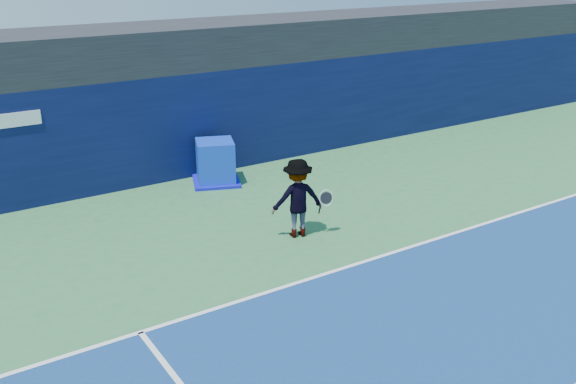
# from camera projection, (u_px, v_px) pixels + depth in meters

# --- Properties ---
(ground) EXTENTS (80.00, 80.00, 0.00)m
(ground) POSITION_uv_depth(u_px,v_px,m) (473.00, 327.00, 11.29)
(ground) COLOR #316E3E
(ground) RESTS_ON ground
(baseline) EXTENTS (24.00, 0.10, 0.01)m
(baseline) POSITION_uv_depth(u_px,v_px,m) (365.00, 261.00, 13.64)
(baseline) COLOR white
(baseline) RESTS_ON ground
(stadium_band) EXTENTS (36.00, 3.00, 1.20)m
(stadium_band) POSITION_uv_depth(u_px,v_px,m) (188.00, 44.00, 19.06)
(stadium_band) COLOR black
(stadium_band) RESTS_ON back_wall_assembly
(back_wall_assembly) EXTENTS (36.00, 1.03, 3.00)m
(back_wall_assembly) POSITION_uv_depth(u_px,v_px,m) (206.00, 120.00, 19.01)
(back_wall_assembly) COLOR #0A1037
(back_wall_assembly) RESTS_ON ground
(equipment_cart) EXTENTS (1.66, 1.66, 1.23)m
(equipment_cart) POSITION_uv_depth(u_px,v_px,m) (216.00, 164.00, 18.12)
(equipment_cart) COLOR #0D31C1
(equipment_cart) RESTS_ON ground
(tennis_player) EXTENTS (1.43, 1.00, 1.85)m
(tennis_player) POSITION_uv_depth(u_px,v_px,m) (298.00, 198.00, 14.60)
(tennis_player) COLOR white
(tennis_player) RESTS_ON ground
(tennis_ball) EXTENTS (0.08, 0.08, 0.08)m
(tennis_ball) POSITION_uv_depth(u_px,v_px,m) (295.00, 180.00, 15.42)
(tennis_ball) COLOR #C0D217
(tennis_ball) RESTS_ON ground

